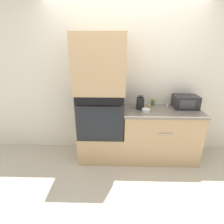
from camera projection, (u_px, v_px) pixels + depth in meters
name	position (u px, v px, depth m)	size (l,w,h in m)	color
ground_plane	(124.00, 166.00, 2.85)	(12.00, 12.00, 0.00)	beige
wall_back	(124.00, 83.00, 3.00)	(8.00, 0.05, 2.50)	silver
oven_cabinet_base	(102.00, 144.00, 3.06)	(0.75, 0.60, 0.46)	tan
wall_oven	(101.00, 113.00, 2.85)	(0.72, 0.64, 0.71)	black
oven_cabinet_upper	(100.00, 64.00, 2.58)	(0.75, 0.60, 0.85)	tan
counter_unit	(160.00, 134.00, 2.96)	(1.24, 0.63, 0.88)	tan
microwave	(186.00, 102.00, 2.86)	(0.39, 0.29, 0.21)	#232326
knife_block	(140.00, 103.00, 2.83)	(0.11, 0.13, 0.23)	black
bowl	(146.00, 110.00, 2.71)	(0.13, 0.13, 0.05)	white
condiment_jar_near	(168.00, 105.00, 2.92)	(0.04, 0.04, 0.07)	silver
condiment_jar_mid	(149.00, 107.00, 2.79)	(0.04, 0.04, 0.09)	brown
condiment_jar_far	(153.00, 102.00, 3.00)	(0.06, 0.06, 0.12)	#427047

